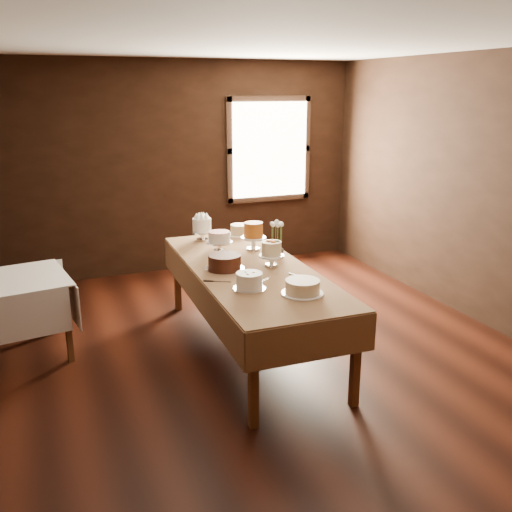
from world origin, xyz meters
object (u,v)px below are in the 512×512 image
object	(u,v)px
cake_speckled	(240,230)
cake_lattice	(219,243)
cake_swirl	(249,282)
cake_server_b	(303,278)
cake_meringue	(202,230)
cake_server_a	(265,280)
cake_caramel	(253,238)
cake_chocolate	(225,263)
flower_vase	(277,249)
cake_server_d	(273,255)
display_table	(250,274)
cake_server_c	(231,258)
cake_server_e	(222,282)
cake_flowers	(271,255)
side_table	(15,288)
cake_cream	(302,288)

from	to	relation	value
cake_speckled	cake_lattice	xyz separation A→B (m)	(-0.42, -0.54, 0.04)
cake_swirl	cake_server_b	bearing A→B (deg)	8.51
cake_meringue	cake_server_a	distance (m)	1.50
cake_caramel	cake_server_a	bearing A→B (deg)	-105.50
cake_speckled	cake_caramel	distance (m)	0.62
cake_chocolate	cake_swirl	size ratio (longest dim) A/B	1.48
flower_vase	cake_server_d	bearing A→B (deg)	119.78
display_table	cake_server_c	size ratio (longest dim) A/B	11.24
cake_server_d	cake_server_e	bearing A→B (deg)	159.01
display_table	cake_flowers	size ratio (longest dim) A/B	10.67
cake_swirl	cake_meringue	bearing A→B (deg)	87.08
side_table	cake_server_e	world-z (taller)	cake_server_e
cake_server_c	cake_speckled	bearing A→B (deg)	-29.57
display_table	cake_speckled	world-z (taller)	cake_speckled
display_table	cake_caramel	world-z (taller)	cake_caramel
cake_server_b	cake_caramel	bearing A→B (deg)	163.79
cake_server_a	cake_cream	bearing A→B (deg)	-109.01
cake_flowers	cake_server_e	size ratio (longest dim) A/B	1.05
display_table	cake_swirl	xyz separation A→B (m)	(-0.22, -0.55, 0.13)
cake_chocolate	cake_server_d	world-z (taller)	cake_chocolate
cake_caramel	cake_server_b	xyz separation A→B (m)	(0.06, -1.02, -0.12)
cake_chocolate	cake_cream	size ratio (longest dim) A/B	1.05
side_table	cake_meringue	world-z (taller)	cake_meringue
display_table	cake_caramel	distance (m)	0.64
cake_speckled	cake_lattice	distance (m)	0.69
cake_flowers	cake_server_d	xyz separation A→B (m)	(0.14, 0.30, -0.10)
cake_meringue	cake_swirl	xyz separation A→B (m)	(-0.08, -1.65, -0.05)
cake_lattice	cake_caramel	xyz separation A→B (m)	(0.35, -0.07, 0.03)
cake_server_a	cake_server_c	distance (m)	0.73
cake_meringue	cake_chocolate	xyz separation A→B (m)	(-0.11, -1.08, -0.05)
side_table	cake_server_d	size ratio (longest dim) A/B	4.30
cake_server_e	cake_server_a	bearing A→B (deg)	15.41
cake_swirl	flower_vase	xyz separation A→B (m)	(0.59, 0.78, 0.01)
cake_cream	cake_meringue	bearing A→B (deg)	98.05
cake_meringue	cake_speckled	distance (m)	0.47
cake_flowers	cake_chocolate	bearing A→B (deg)	173.50
display_table	side_table	size ratio (longest dim) A/B	2.62
cake_speckled	cake_server_e	distance (m)	1.62
cake_meringue	cake_caramel	xyz separation A→B (m)	(0.39, -0.55, 0.01)
cake_server_c	cake_caramel	bearing A→B (deg)	-60.51
cake_lattice	cake_swirl	distance (m)	1.17
cake_meringue	cake_server_c	xyz separation A→B (m)	(0.06, -0.76, -0.11)
cake_lattice	flower_vase	world-z (taller)	cake_lattice
cake_lattice	cake_server_a	xyz separation A→B (m)	(0.09, -1.00, -0.09)
cake_chocolate	cake_server_e	size ratio (longest dim) A/B	1.72
side_table	cake_lattice	bearing A→B (deg)	-1.60
side_table	cake_meringue	bearing A→B (deg)	12.60
display_table	cake_swirl	distance (m)	0.60
cake_flowers	cake_server_b	distance (m)	0.47
display_table	cake_chocolate	bearing A→B (deg)	173.18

